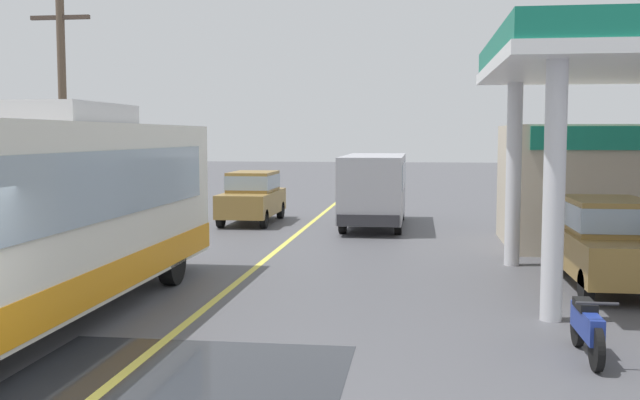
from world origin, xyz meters
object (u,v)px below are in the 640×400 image
(minibus_opposing_lane, at_px, (374,184))
(motorcycle_parked_forecourt, at_px, (587,326))
(car_at_pump, at_px, (608,238))
(car_trailing_behind_bus, at_px, (253,194))
(coach_bus_main, at_px, (41,220))

(minibus_opposing_lane, bearing_deg, motorcycle_parked_forecourt, -75.33)
(car_at_pump, height_order, motorcycle_parked_forecourt, car_at_pump)
(car_at_pump, distance_m, car_trailing_behind_bus, 14.13)
(coach_bus_main, height_order, motorcycle_parked_forecourt, coach_bus_main)
(car_at_pump, xyz_separation_m, minibus_opposing_lane, (-5.38, 9.67, 0.46))
(motorcycle_parked_forecourt, height_order, car_trailing_behind_bus, car_trailing_behind_bus)
(motorcycle_parked_forecourt, bearing_deg, minibus_opposing_lane, 104.67)
(coach_bus_main, xyz_separation_m, minibus_opposing_lane, (4.69, 13.92, -0.25))
(coach_bus_main, height_order, car_trailing_behind_bus, coach_bus_main)
(coach_bus_main, distance_m, minibus_opposing_lane, 14.69)
(car_at_pump, xyz_separation_m, car_trailing_behind_bus, (-9.77, 10.21, 0.00))
(coach_bus_main, xyz_separation_m, car_at_pump, (10.06, 4.25, -0.71))
(minibus_opposing_lane, bearing_deg, car_at_pump, -60.91)
(coach_bus_main, bearing_deg, car_at_pump, 22.90)
(car_trailing_behind_bus, bearing_deg, coach_bus_main, -91.18)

